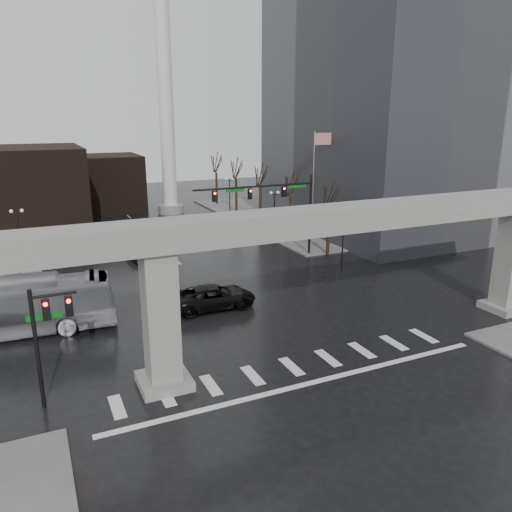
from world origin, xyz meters
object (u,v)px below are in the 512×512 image
at_px(city_bus, 8,308).
at_px(far_car, 137,253).
at_px(signal_mast_arm, 276,200).
at_px(pickup_truck, 213,297).

height_order(city_bus, far_car, city_bus).
height_order(signal_mast_arm, far_car, signal_mast_arm).
xyz_separation_m(pickup_truck, far_car, (-2.42, 14.91, -0.21)).
height_order(signal_mast_arm, city_bus, signal_mast_arm).
relative_size(signal_mast_arm, far_car, 3.19).
bearing_deg(far_car, city_bus, -135.78).
distance_m(signal_mast_arm, far_car, 14.39).
height_order(pickup_truck, far_car, pickup_truck).
height_order(pickup_truck, city_bus, city_bus).
distance_m(signal_mast_arm, city_bus, 25.14).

